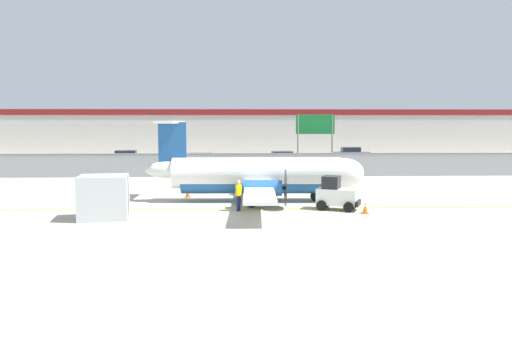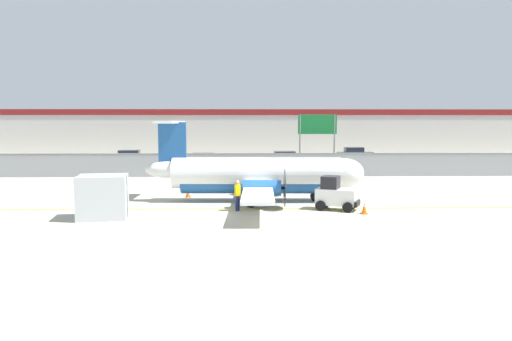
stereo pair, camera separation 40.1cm
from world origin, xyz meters
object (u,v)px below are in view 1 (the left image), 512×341
at_px(traffic_cone_far_right, 338,191).
at_px(parked_car_1, 202,161).
at_px(baggage_tug, 336,194).
at_px(parked_car_2, 281,159).
at_px(cargo_container, 104,197).
at_px(parked_car_3, 352,154).
at_px(traffic_cone_near_right, 354,194).
at_px(highway_sign, 315,129).
at_px(commuter_airplane, 260,175).
at_px(traffic_cone_near_left, 365,208).
at_px(parked_car_0, 125,157).
at_px(ground_crew_worker, 239,194).
at_px(traffic_cone_far_left, 188,192).

bearing_deg(traffic_cone_far_right, parked_car_1, 120.20).
height_order(baggage_tug, parked_car_2, baggage_tug).
distance_m(baggage_tug, cargo_container, 12.44).
bearing_deg(parked_car_3, traffic_cone_near_right, -101.96).
bearing_deg(highway_sign, parked_car_3, 64.77).
bearing_deg(commuter_airplane, parked_car_2, 83.66).
bearing_deg(cargo_container, traffic_cone_near_left, -4.41).
bearing_deg(parked_car_0, traffic_cone_near_left, 119.71).
bearing_deg(highway_sign, traffic_cone_near_left, -91.24).
xyz_separation_m(ground_crew_worker, parked_car_0, (-12.37, 28.16, -0.06)).
bearing_deg(parked_car_0, cargo_container, 96.99).
bearing_deg(parked_car_1, commuter_airplane, -77.09).
relative_size(ground_crew_worker, cargo_container, 0.64).
xyz_separation_m(commuter_airplane, traffic_cone_far_left, (-4.63, 1.75, -1.29)).
bearing_deg(parked_car_0, parked_car_3, -172.26).
distance_m(baggage_tug, parked_car_3, 34.26).
bearing_deg(cargo_container, highway_sign, 48.24).
bearing_deg(parked_car_2, traffic_cone_far_left, 67.61).
distance_m(traffic_cone_near_left, traffic_cone_near_right, 4.94).
bearing_deg(traffic_cone_near_right, parked_car_1, 119.83).
xyz_separation_m(baggage_tug, cargo_container, (-12.26, -2.11, 0.24)).
xyz_separation_m(traffic_cone_near_left, parked_car_2, (-2.15, 26.75, 0.58)).
height_order(traffic_cone_far_left, parked_car_1, parked_car_1).
xyz_separation_m(traffic_cone_near_right, parked_car_3, (6.68, 29.55, 0.58)).
bearing_deg(traffic_cone_far_left, parked_car_2, 69.12).
xyz_separation_m(baggage_tug, parked_car_1, (-9.04, 22.63, 0.04)).
height_order(ground_crew_worker, traffic_cone_far_left, ground_crew_worker).
relative_size(parked_car_1, parked_car_3, 1.00).
relative_size(cargo_container, traffic_cone_near_right, 4.14).
relative_size(ground_crew_worker, traffic_cone_far_left, 2.66).
relative_size(traffic_cone_far_left, parked_car_0, 0.15).
distance_m(commuter_airplane, cargo_container, 9.69).
xyz_separation_m(parked_car_0, parked_car_3, (26.36, 5.23, 0.00)).
relative_size(cargo_container, parked_car_3, 0.63).
height_order(baggage_tug, traffic_cone_far_right, baggage_tug).
bearing_deg(commuter_airplane, parked_car_0, 120.80).
distance_m(baggage_tug, traffic_cone_near_right, 4.12).
relative_size(traffic_cone_near_right, parked_car_3, 0.15).
xyz_separation_m(traffic_cone_near_right, traffic_cone_far_right, (-0.69, 1.47, 0.00)).
bearing_deg(ground_crew_worker, highway_sign, -91.99).
distance_m(traffic_cone_far_left, parked_car_3, 33.21).
height_order(parked_car_1, parked_car_2, same).
bearing_deg(highway_sign, commuter_airplane, -110.38).
distance_m(ground_crew_worker, traffic_cone_far_right, 8.51).
xyz_separation_m(baggage_tug, parked_car_2, (-0.84, 25.47, 0.04)).
relative_size(baggage_tug, parked_car_0, 0.60).
height_order(parked_car_0, parked_car_3, same).
distance_m(traffic_cone_near_left, parked_car_1, 26.06).
relative_size(baggage_tug, traffic_cone_far_left, 4.02).
bearing_deg(traffic_cone_far_right, highway_sign, 87.59).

